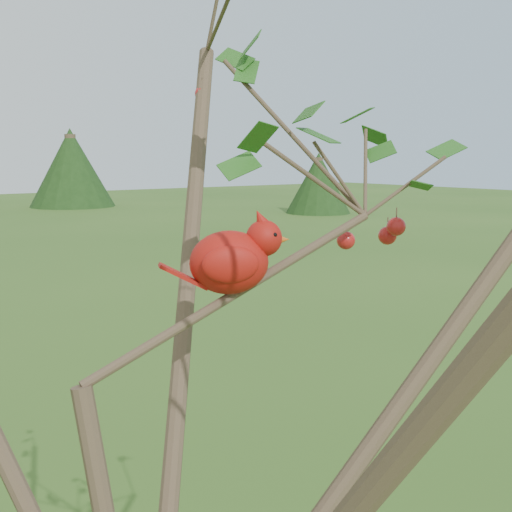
# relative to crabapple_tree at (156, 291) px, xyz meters

# --- Properties ---
(crabapple_tree) EXTENTS (2.35, 2.05, 2.95)m
(crabapple_tree) POSITION_rel_crabapple_tree_xyz_m (0.00, 0.00, 0.00)
(crabapple_tree) COLOR #483527
(crabapple_tree) RESTS_ON ground
(cardinal) EXTENTS (0.23, 0.16, 0.17)m
(cardinal) POSITION_rel_crabapple_tree_xyz_m (0.21, 0.10, 0.02)
(cardinal) COLOR #AF190F
(cardinal) RESTS_ON ground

